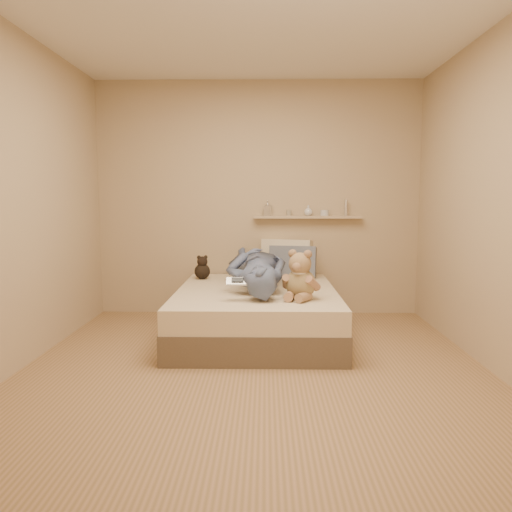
{
  "coord_description": "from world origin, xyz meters",
  "views": [
    {
      "loc": [
        0.08,
        -3.73,
        1.31
      ],
      "look_at": [
        0.0,
        0.65,
        0.8
      ],
      "focal_mm": 35.0,
      "sensor_mm": 36.0,
      "label": 1
    }
  ],
  "objects_px": {
    "pillow_grey": "(293,262)",
    "dark_plush": "(202,269)",
    "person": "(257,267)",
    "wall_shelf": "(307,217)",
    "bed": "(257,313)",
    "pillow_cream": "(286,258)",
    "teddy_bear": "(300,279)",
    "game_console": "(238,281)"
  },
  "relations": [
    {
      "from": "pillow_grey",
      "to": "wall_shelf",
      "type": "xyz_separation_m",
      "value": [
        0.17,
        0.22,
        0.48
      ]
    },
    {
      "from": "dark_plush",
      "to": "wall_shelf",
      "type": "bearing_deg",
      "value": 15.91
    },
    {
      "from": "wall_shelf",
      "to": "game_console",
      "type": "bearing_deg",
      "value": -115.56
    },
    {
      "from": "pillow_cream",
      "to": "pillow_grey",
      "type": "height_order",
      "value": "pillow_cream"
    },
    {
      "from": "person",
      "to": "game_console",
      "type": "bearing_deg",
      "value": 74.68
    },
    {
      "from": "bed",
      "to": "game_console",
      "type": "bearing_deg",
      "value": -105.11
    },
    {
      "from": "bed",
      "to": "pillow_cream",
      "type": "xyz_separation_m",
      "value": [
        0.32,
        0.83,
        0.43
      ]
    },
    {
      "from": "person",
      "to": "wall_shelf",
      "type": "distance_m",
      "value": 1.06
    },
    {
      "from": "pillow_grey",
      "to": "bed",
      "type": "bearing_deg",
      "value": -118.74
    },
    {
      "from": "bed",
      "to": "dark_plush",
      "type": "relative_size",
      "value": 7.42
    },
    {
      "from": "pillow_grey",
      "to": "person",
      "type": "distance_m",
      "value": 0.67
    },
    {
      "from": "bed",
      "to": "wall_shelf",
      "type": "height_order",
      "value": "wall_shelf"
    },
    {
      "from": "dark_plush",
      "to": "pillow_cream",
      "type": "height_order",
      "value": "pillow_cream"
    },
    {
      "from": "teddy_bear",
      "to": "person",
      "type": "distance_m",
      "value": 0.7
    },
    {
      "from": "teddy_bear",
      "to": "wall_shelf",
      "type": "bearing_deg",
      "value": 82.89
    },
    {
      "from": "dark_plush",
      "to": "pillow_grey",
      "type": "xyz_separation_m",
      "value": [
        0.97,
        0.11,
        0.06
      ]
    },
    {
      "from": "teddy_bear",
      "to": "pillow_cream",
      "type": "height_order",
      "value": "teddy_bear"
    },
    {
      "from": "teddy_bear",
      "to": "pillow_grey",
      "type": "relative_size",
      "value": 0.86
    },
    {
      "from": "pillow_cream",
      "to": "teddy_bear",
      "type": "bearing_deg",
      "value": -87.22
    },
    {
      "from": "pillow_grey",
      "to": "dark_plush",
      "type": "bearing_deg",
      "value": -173.77
    },
    {
      "from": "bed",
      "to": "wall_shelf",
      "type": "distance_m",
      "value": 1.38
    },
    {
      "from": "dark_plush",
      "to": "pillow_cream",
      "type": "distance_m",
      "value": 0.94
    },
    {
      "from": "game_console",
      "to": "pillow_grey",
      "type": "height_order",
      "value": "pillow_grey"
    },
    {
      "from": "wall_shelf",
      "to": "dark_plush",
      "type": "bearing_deg",
      "value": -164.09
    },
    {
      "from": "teddy_bear",
      "to": "person",
      "type": "bearing_deg",
      "value": 122.7
    },
    {
      "from": "teddy_bear",
      "to": "pillow_cream",
      "type": "bearing_deg",
      "value": 92.78
    },
    {
      "from": "wall_shelf",
      "to": "teddy_bear",
      "type": "bearing_deg",
      "value": -97.11
    },
    {
      "from": "game_console",
      "to": "teddy_bear",
      "type": "distance_m",
      "value": 0.54
    },
    {
      "from": "pillow_grey",
      "to": "person",
      "type": "bearing_deg",
      "value": -124.28
    },
    {
      "from": "bed",
      "to": "pillow_cream",
      "type": "height_order",
      "value": "pillow_cream"
    },
    {
      "from": "person",
      "to": "wall_shelf",
      "type": "bearing_deg",
      "value": -128.55
    },
    {
      "from": "pillow_cream",
      "to": "dark_plush",
      "type": "bearing_deg",
      "value": -164.83
    },
    {
      "from": "bed",
      "to": "game_console",
      "type": "distance_m",
      "value": 0.7
    },
    {
      "from": "dark_plush",
      "to": "person",
      "type": "bearing_deg",
      "value": -37.56
    },
    {
      "from": "bed",
      "to": "wall_shelf",
      "type": "relative_size",
      "value": 1.58
    },
    {
      "from": "dark_plush",
      "to": "game_console",
      "type": "bearing_deg",
      "value": -68.88
    },
    {
      "from": "teddy_bear",
      "to": "dark_plush",
      "type": "height_order",
      "value": "teddy_bear"
    },
    {
      "from": "person",
      "to": "dark_plush",
      "type": "bearing_deg",
      "value": -40.72
    },
    {
      "from": "dark_plush",
      "to": "person",
      "type": "xyz_separation_m",
      "value": [
        0.59,
        -0.45,
        0.08
      ]
    },
    {
      "from": "teddy_bear",
      "to": "person",
      "type": "height_order",
      "value": "teddy_bear"
    },
    {
      "from": "wall_shelf",
      "to": "pillow_cream",
      "type": "bearing_deg",
      "value": -161.29
    },
    {
      "from": "person",
      "to": "wall_shelf",
      "type": "relative_size",
      "value": 1.34
    }
  ]
}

